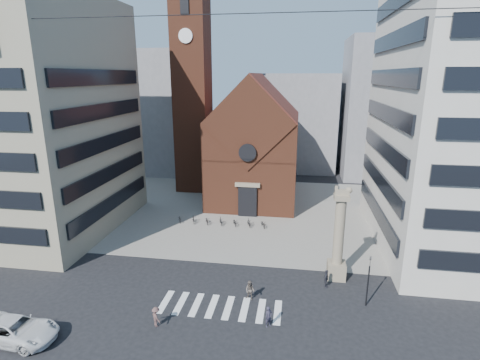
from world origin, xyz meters
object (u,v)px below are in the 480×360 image
pedestrian_1 (250,290)px  scooter_0 (180,219)px  white_car (15,330)px  lion_column (338,243)px  traffic_light (368,280)px  pedestrian_2 (326,279)px  pedestrian_0 (269,317)px

pedestrian_1 → scooter_0: bearing=146.4°
white_car → lion_column: bearing=-60.1°
traffic_light → pedestrian_2: size_ratio=2.64×
white_car → pedestrian_2: (21.61, 10.24, -0.00)m
lion_column → white_car: bearing=-152.1°
pedestrian_0 → pedestrian_2: bearing=10.4°
lion_column → pedestrian_2: size_ratio=5.33×
traffic_light → pedestrian_1: traffic_light is taller
traffic_light → white_car: size_ratio=0.73×
traffic_light → scooter_0: traffic_light is taller
scooter_0 → lion_column: bearing=-51.2°
lion_column → white_car: 25.73m
scooter_0 → pedestrian_2: bearing=-56.6°
lion_column → pedestrian_1: size_ratio=5.25×
traffic_light → pedestrian_0: traffic_light is taller
pedestrian_1 → scooter_0: pedestrian_1 is taller
traffic_light → pedestrian_2: bearing=143.0°
traffic_light → pedestrian_1: bearing=-176.3°
traffic_light → lion_column: bearing=116.5°
pedestrian_0 → scooter_0: bearing=81.3°
pedestrian_1 → lion_column: bearing=53.3°
scooter_0 → traffic_light: bearing=-56.8°
lion_column → traffic_light: lion_column is taller
lion_column → pedestrian_2: bearing=-120.1°
traffic_light → white_car: (-24.61, -7.98, -1.47)m
pedestrian_0 → pedestrian_1: size_ratio=0.97×
traffic_light → pedestrian_2: 4.03m
traffic_light → pedestrian_0: (-7.47, -3.78, -1.49)m
pedestrian_1 → pedestrian_0: bearing=-39.8°
white_car → pedestrian_2: size_ratio=3.60×
white_car → pedestrian_1: (15.36, 7.38, 0.01)m
scooter_0 → white_car: bearing=-122.3°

